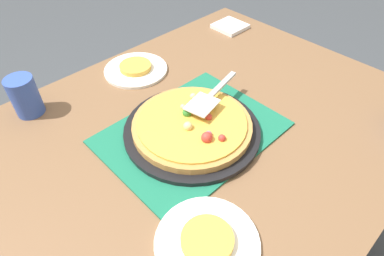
% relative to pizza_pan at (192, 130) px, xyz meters
% --- Properties ---
extents(ground_plane, '(8.00, 8.00, 0.00)m').
position_rel_pizza_pan_xyz_m(ground_plane, '(0.00, 0.00, -0.76)').
color(ground_plane, '#3D4247').
extents(dining_table, '(1.40, 1.00, 0.75)m').
position_rel_pizza_pan_xyz_m(dining_table, '(0.00, 0.00, -0.12)').
color(dining_table, brown).
rests_on(dining_table, ground_plane).
extents(placemat, '(0.48, 0.36, 0.01)m').
position_rel_pizza_pan_xyz_m(placemat, '(0.00, 0.00, -0.01)').
color(placemat, '#196B4C').
rests_on(placemat, dining_table).
extents(pizza_pan, '(0.38, 0.38, 0.01)m').
position_rel_pizza_pan_xyz_m(pizza_pan, '(0.00, 0.00, 0.00)').
color(pizza_pan, black).
rests_on(pizza_pan, placemat).
extents(pizza, '(0.33, 0.33, 0.05)m').
position_rel_pizza_pan_xyz_m(pizza, '(-0.00, 0.00, 0.02)').
color(pizza, '#B78442').
rests_on(pizza, pizza_pan).
extents(plate_near_left, '(0.22, 0.22, 0.01)m').
position_rel_pizza_pan_xyz_m(plate_near_left, '(0.21, 0.26, -0.01)').
color(plate_near_left, white).
rests_on(plate_near_left, dining_table).
extents(plate_far_right, '(0.22, 0.22, 0.01)m').
position_rel_pizza_pan_xyz_m(plate_far_right, '(-0.08, -0.36, -0.01)').
color(plate_far_right, white).
rests_on(plate_far_right, dining_table).
extents(served_slice_left, '(0.11, 0.11, 0.02)m').
position_rel_pizza_pan_xyz_m(served_slice_left, '(0.21, 0.26, 0.01)').
color(served_slice_left, gold).
rests_on(served_slice_left, plate_near_left).
extents(served_slice_right, '(0.11, 0.11, 0.02)m').
position_rel_pizza_pan_xyz_m(served_slice_right, '(-0.08, -0.36, 0.01)').
color(served_slice_right, gold).
rests_on(served_slice_right, plate_far_right).
extents(cup_far, '(0.08, 0.08, 0.12)m').
position_rel_pizza_pan_xyz_m(cup_far, '(0.29, -0.40, 0.05)').
color(cup_far, '#3351AD').
rests_on(cup_far, dining_table).
extents(pizza_server, '(0.23, 0.09, 0.01)m').
position_rel_pizza_pan_xyz_m(pizza_server, '(-0.10, -0.02, 0.06)').
color(pizza_server, silver).
rests_on(pizza_server, pizza).
extents(napkin_stack, '(0.12, 0.12, 0.02)m').
position_rel_pizza_pan_xyz_m(napkin_stack, '(-0.56, -0.35, -0.01)').
color(napkin_stack, white).
rests_on(napkin_stack, dining_table).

